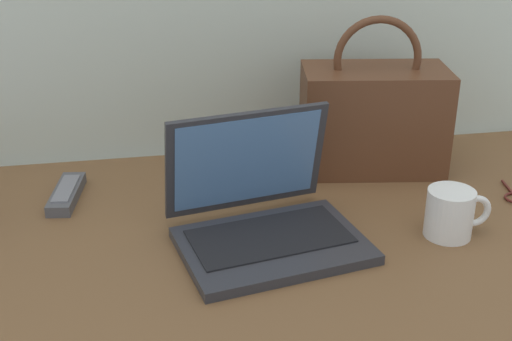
# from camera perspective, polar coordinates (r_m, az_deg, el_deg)

# --- Properties ---
(desk) EXTENTS (1.60, 0.76, 0.03)m
(desk) POSITION_cam_1_polar(r_m,az_deg,el_deg) (1.24, -0.75, -5.72)
(desk) COLOR brown
(desk) RESTS_ON ground
(laptop) EXTENTS (0.35, 0.32, 0.21)m
(laptop) POSITION_cam_1_polar(r_m,az_deg,el_deg) (1.20, 0.62, -3.73)
(laptop) COLOR #2D2D33
(laptop) RESTS_ON desk
(coffee_mug) EXTENTS (0.12, 0.08, 0.09)m
(coffee_mug) POSITION_cam_1_polar(r_m,az_deg,el_deg) (1.25, 15.97, -3.44)
(coffee_mug) COLOR white
(coffee_mug) RESTS_ON desk
(remote_control_near) EXTENTS (0.07, 0.16, 0.02)m
(remote_control_near) POSITION_cam_1_polar(r_m,az_deg,el_deg) (1.40, -15.52, -1.87)
(remote_control_near) COLOR #4C4C51
(remote_control_near) RESTS_ON desk
(handbag) EXTENTS (0.32, 0.20, 0.33)m
(handbag) POSITION_cam_1_polar(r_m,az_deg,el_deg) (1.47, 9.76, 4.43)
(handbag) COLOR #59331E
(handbag) RESTS_ON desk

